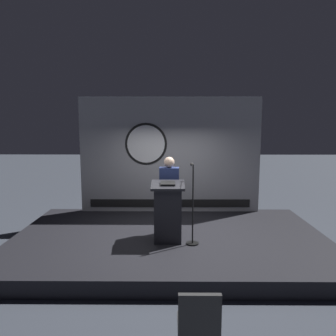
# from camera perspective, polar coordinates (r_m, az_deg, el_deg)

# --- Properties ---
(ground_plane) EXTENTS (40.00, 40.00, 0.00)m
(ground_plane) POSITION_cam_1_polar(r_m,az_deg,el_deg) (6.99, 0.31, -13.92)
(ground_plane) COLOR #383D47
(stage_platform) EXTENTS (6.40, 4.00, 0.30)m
(stage_platform) POSITION_cam_1_polar(r_m,az_deg,el_deg) (6.93, 0.31, -12.77)
(stage_platform) COLOR black
(stage_platform) RESTS_ON ground
(banner_display) EXTENTS (4.61, 0.12, 2.95)m
(banner_display) POSITION_cam_1_polar(r_m,az_deg,el_deg) (8.37, 0.24, 2.23)
(banner_display) COLOR #9E9EA3
(banner_display) RESTS_ON stage_platform
(podium) EXTENTS (0.64, 0.50, 1.19)m
(podium) POSITION_cam_1_polar(r_m,az_deg,el_deg) (6.36, -0.03, -7.74)
(podium) COLOR #26262B
(podium) RESTS_ON stage_platform
(speaker_person) EXTENTS (0.40, 0.26, 1.61)m
(speaker_person) POSITION_cam_1_polar(r_m,az_deg,el_deg) (6.77, 0.20, -4.70)
(speaker_person) COLOR black
(speaker_person) RESTS_ON stage_platform
(microphone_stand) EXTENTS (0.24, 0.56, 1.54)m
(microphone_stand) POSITION_cam_1_polar(r_m,az_deg,el_deg) (6.29, 4.31, -8.27)
(microphone_stand) COLOR black
(microphone_stand) RESTS_ON stage_platform
(audience_chair_left) EXTENTS (0.44, 0.45, 0.89)m
(audience_chair_left) POSITION_cam_1_polar(r_m,az_deg,el_deg) (3.84, 5.35, -25.41)
(audience_chair_left) COLOR black
(audience_chair_left) RESTS_ON ground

